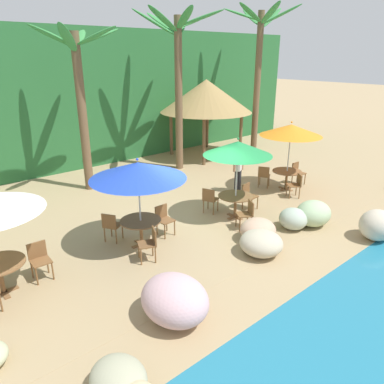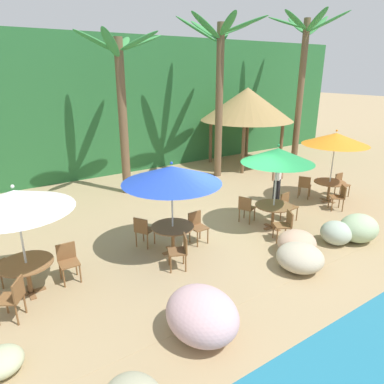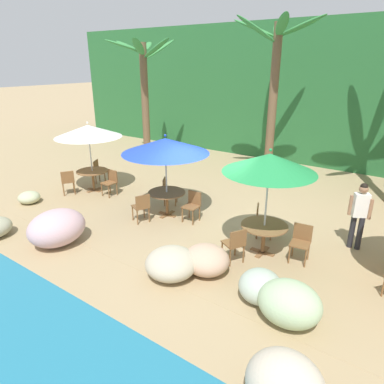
# 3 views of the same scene
# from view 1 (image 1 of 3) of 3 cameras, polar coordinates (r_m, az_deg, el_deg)

# --- Properties ---
(ground_plane) EXTENTS (120.00, 120.00, 0.00)m
(ground_plane) POSITION_cam_1_polar(r_m,az_deg,el_deg) (11.09, -0.32, -5.61)
(ground_plane) COLOR tan
(terrace_deck) EXTENTS (18.00, 5.20, 0.01)m
(terrace_deck) POSITION_cam_1_polar(r_m,az_deg,el_deg) (11.09, -0.32, -5.59)
(terrace_deck) COLOR tan
(terrace_deck) RESTS_ON ground
(foliage_backdrop) EXTENTS (28.00, 2.40, 6.00)m
(foliage_backdrop) POSITION_cam_1_polar(r_m,az_deg,el_deg) (17.90, -19.80, 13.34)
(foliage_backdrop) COLOR #286633
(foliage_backdrop) RESTS_ON ground
(rock_seawall) EXTENTS (15.13, 3.18, 0.89)m
(rock_seawall) POSITION_cam_1_polar(r_m,az_deg,el_deg) (9.84, 14.22, -7.46)
(rock_seawall) COLOR #ABBAA8
(rock_seawall) RESTS_ON ground
(chair_white_seaward) EXTENTS (0.44, 0.44, 0.87)m
(chair_white_seaward) POSITION_cam_1_polar(r_m,az_deg,el_deg) (9.26, -22.55, -9.40)
(chair_white_seaward) COLOR brown
(chair_white_seaward) RESTS_ON ground
(umbrella_blue) EXTENTS (2.49, 2.49, 2.45)m
(umbrella_blue) POSITION_cam_1_polar(r_m,az_deg,el_deg) (9.44, -8.38, 3.31)
(umbrella_blue) COLOR silver
(umbrella_blue) RESTS_ON ground
(dining_table_blue) EXTENTS (1.10, 1.10, 0.74)m
(dining_table_blue) POSITION_cam_1_polar(r_m,az_deg,el_deg) (9.99, -7.93, -4.99)
(dining_table_blue) COLOR brown
(dining_table_blue) RESTS_ON ground
(chair_blue_seaward) EXTENTS (0.44, 0.44, 0.87)m
(chair_blue_seaward) POSITION_cam_1_polar(r_m,az_deg,el_deg) (10.55, -4.42, -4.01)
(chair_blue_seaward) COLOR brown
(chair_blue_seaward) RESTS_ON ground
(chair_blue_inland) EXTENTS (0.58, 0.58, 0.87)m
(chair_blue_inland) POSITION_cam_1_polar(r_m,az_deg,el_deg) (10.34, -12.38, -5.00)
(chair_blue_inland) COLOR brown
(chair_blue_inland) RESTS_ON ground
(chair_blue_left) EXTENTS (0.56, 0.56, 0.87)m
(chair_blue_left) POSITION_cam_1_polar(r_m,az_deg,el_deg) (9.30, -6.49, -7.67)
(chair_blue_left) COLOR brown
(chair_blue_left) RESTS_ON ground
(umbrella_green) EXTENTS (2.10, 2.10, 2.58)m
(umbrella_green) POSITION_cam_1_polar(r_m,az_deg,el_deg) (11.16, 7.10, 6.72)
(umbrella_green) COLOR silver
(umbrella_green) RESTS_ON ground
(dining_table_green) EXTENTS (1.10, 1.10, 0.74)m
(dining_table_green) POSITION_cam_1_polar(r_m,az_deg,el_deg) (11.65, 6.75, -1.12)
(dining_table_green) COLOR brown
(dining_table_green) RESTS_ON ground
(chair_green_seaward) EXTENTS (0.47, 0.48, 0.87)m
(chair_green_seaward) POSITION_cam_1_polar(r_m,az_deg,el_deg) (12.39, 8.69, -0.37)
(chair_green_seaward) COLOR brown
(chair_green_seaward) RESTS_ON ground
(chair_green_inland) EXTENTS (0.56, 0.55, 0.87)m
(chair_green_inland) POSITION_cam_1_polar(r_m,az_deg,el_deg) (11.91, 2.75, -1.03)
(chair_green_inland) COLOR brown
(chair_green_inland) RESTS_ON ground
(chair_green_left) EXTENTS (0.58, 0.58, 0.87)m
(chair_green_left) POSITION_cam_1_polar(r_m,az_deg,el_deg) (10.98, 8.52, -3.18)
(chair_green_left) COLOR brown
(chair_green_left) RESTS_ON ground
(umbrella_orange) EXTENTS (2.27, 2.27, 2.62)m
(umbrella_orange) POSITION_cam_1_polar(r_m,az_deg,el_deg) (14.07, 15.07, 9.24)
(umbrella_orange) COLOR silver
(umbrella_orange) RESTS_ON ground
(dining_table_orange) EXTENTS (1.10, 1.10, 0.74)m
(dining_table_orange) POSITION_cam_1_polar(r_m,az_deg,el_deg) (14.47, 14.46, 2.71)
(dining_table_orange) COLOR brown
(dining_table_orange) RESTS_ON ground
(chair_orange_seaward) EXTENTS (0.43, 0.44, 0.87)m
(chair_orange_seaward) POSITION_cam_1_polar(r_m,az_deg,el_deg) (15.23, 15.97, 3.05)
(chair_orange_seaward) COLOR brown
(chair_orange_seaward) RESTS_ON ground
(chair_orange_inland) EXTENTS (0.58, 0.58, 0.87)m
(chair_orange_inland) POSITION_cam_1_polar(r_m,az_deg,el_deg) (14.49, 11.06, 2.59)
(chair_orange_inland) COLOR brown
(chair_orange_inland) RESTS_ON ground
(chair_orange_left) EXTENTS (0.59, 0.59, 0.87)m
(chair_orange_left) POSITION_cam_1_polar(r_m,az_deg,el_deg) (13.77, 15.81, 1.22)
(chair_orange_left) COLOR brown
(chair_orange_left) RESTS_ON ground
(palm_tree_second) EXTENTS (3.32, 3.11, 5.83)m
(palm_tree_second) POSITION_cam_1_polar(r_m,az_deg,el_deg) (14.04, -17.02, 15.84)
(palm_tree_second) COLOR brown
(palm_tree_second) RESTS_ON ground
(palm_tree_third) EXTENTS (3.77, 3.71, 6.63)m
(palm_tree_third) POSITION_cam_1_polar(r_m,az_deg,el_deg) (16.20, -2.17, 19.47)
(palm_tree_third) COLOR brown
(palm_tree_third) RESTS_ON ground
(palm_tree_fourth) EXTENTS (3.78, 3.61, 7.14)m
(palm_tree_fourth) POSITION_cam_1_polar(r_m,az_deg,el_deg) (19.72, 10.29, 19.93)
(palm_tree_fourth) COLOR brown
(palm_tree_fourth) RESTS_ON ground
(palapa_hut) EXTENTS (4.54, 4.54, 3.76)m
(palapa_hut) POSITION_cam_1_polar(r_m,az_deg,el_deg) (18.59, 2.21, 14.61)
(palapa_hut) COLOR brown
(palapa_hut) RESTS_ON ground
(waiter_in_white) EXTENTS (0.52, 0.34, 1.70)m
(waiter_in_white) POSITION_cam_1_polar(r_m,az_deg,el_deg) (13.72, 7.19, 3.87)
(waiter_in_white) COLOR #232328
(waiter_in_white) RESTS_ON ground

